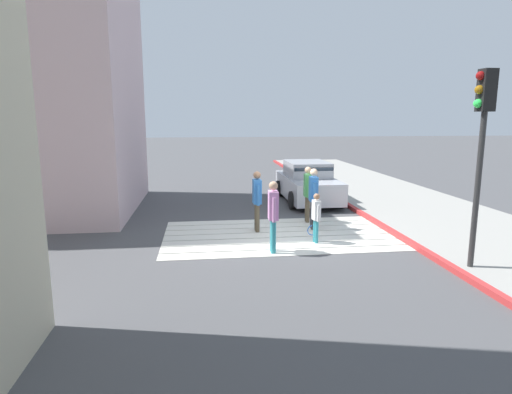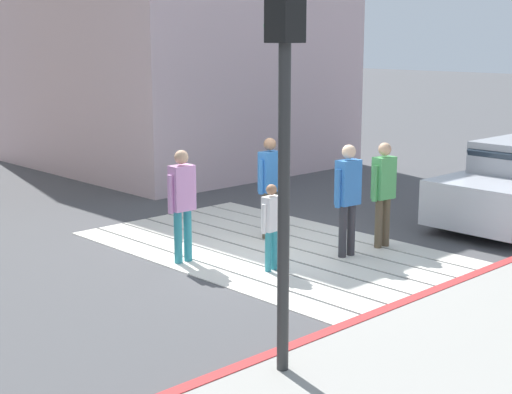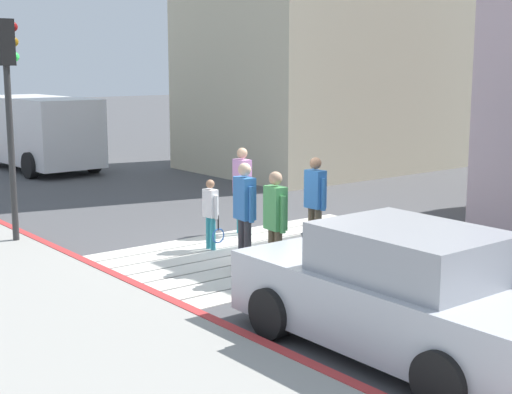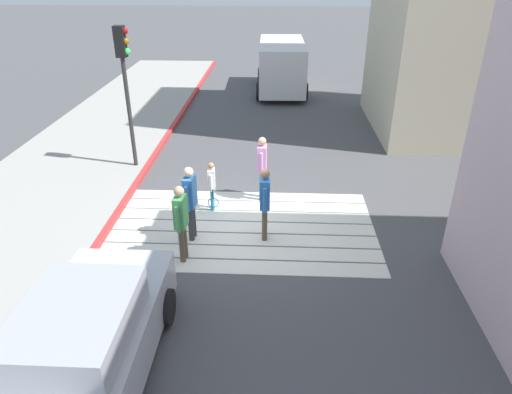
% 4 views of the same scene
% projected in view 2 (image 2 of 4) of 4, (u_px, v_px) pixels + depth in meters
% --- Properties ---
extents(ground_plane, '(120.00, 120.00, 0.00)m').
position_uv_depth(ground_plane, '(273.00, 249.00, 12.74)').
color(ground_plane, '#4C4C4F').
extents(crosswalk_stripes, '(6.40, 3.80, 0.01)m').
position_uv_depth(crosswalk_stripes, '(273.00, 249.00, 12.74)').
color(crosswalk_stripes, silver).
rests_on(crosswalk_stripes, ground).
extents(curb_painted, '(0.16, 40.00, 0.13)m').
position_uv_depth(curb_painted, '(441.00, 291.00, 10.42)').
color(curb_painted, '#BC3333').
rests_on(curb_painted, ground).
extents(traffic_light_corner, '(0.39, 0.28, 4.24)m').
position_uv_depth(traffic_light_corner, '(283.00, 82.00, 7.27)').
color(traffic_light_corner, '#2D2D2D').
rests_on(traffic_light_corner, ground).
extents(pedestrian_adult_lead, '(0.26, 0.51, 1.77)m').
position_uv_depth(pedestrian_adult_lead, '(384.00, 187.00, 12.63)').
color(pedestrian_adult_lead, brown).
rests_on(pedestrian_adult_lead, ground).
extents(pedestrian_adult_trailing, '(0.25, 0.52, 1.77)m').
position_uv_depth(pedestrian_adult_trailing, '(182.00, 198.00, 11.77)').
color(pedestrian_adult_trailing, teal).
rests_on(pedestrian_adult_trailing, ground).
extents(pedestrian_adult_side, '(0.23, 0.52, 1.77)m').
position_uv_depth(pedestrian_adult_side, '(270.00, 180.00, 13.23)').
color(pedestrian_adult_side, brown).
rests_on(pedestrian_adult_side, ground).
extents(pedestrian_teen_behind, '(0.27, 0.53, 1.81)m').
position_uv_depth(pedestrian_teen_behind, '(348.00, 192.00, 12.08)').
color(pedestrian_teen_behind, '#333338').
rests_on(pedestrian_teen_behind, ground).
extents(pedestrian_child_with_racket, '(0.28, 0.41, 1.33)m').
position_uv_depth(pedestrian_child_with_racket, '(272.00, 222.00, 11.40)').
color(pedestrian_child_with_racket, teal).
rests_on(pedestrian_child_with_racket, ground).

